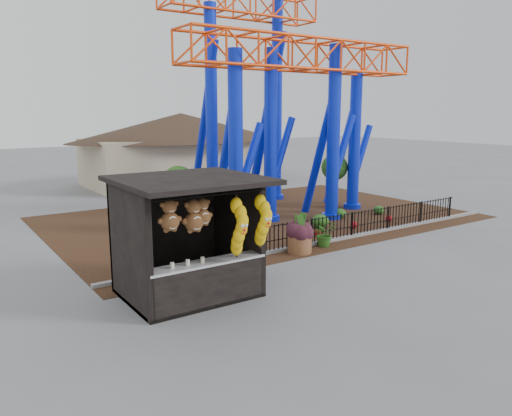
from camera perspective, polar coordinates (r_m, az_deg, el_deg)
ground at (r=14.08m, az=5.60°, el=-8.72°), size 120.00×120.00×0.00m
mulch_bed at (r=22.55m, az=0.43°, el=-1.08°), size 18.00×12.00×0.02m
curb at (r=18.75m, az=9.16°, el=-3.57°), size 18.00×0.18×0.12m
prize_booth at (r=12.77m, az=-7.27°, el=-3.65°), size 3.50×3.40×3.12m
picket_fence at (r=19.27m, az=11.15°, el=-1.90°), size 12.20×0.06×1.00m
roller_coaster at (r=22.95m, az=2.50°, el=15.28°), size 11.00×6.37×10.82m
terracotta_planter at (r=17.00m, az=5.00°, el=-4.09°), size 0.84×0.84×0.64m
planter_foliage at (r=16.84m, az=5.04°, el=-1.99°), size 0.70×0.70×0.64m
potted_plant at (r=17.87m, az=7.84°, el=-2.93°), size 0.89×0.79×0.92m
landscaping at (r=21.03m, az=3.87°, el=-1.17°), size 8.39×3.88×0.72m
pavilion at (r=33.50m, az=-8.54°, el=8.06°), size 15.00×15.00×4.80m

